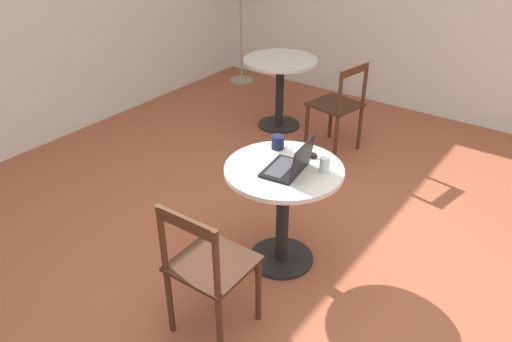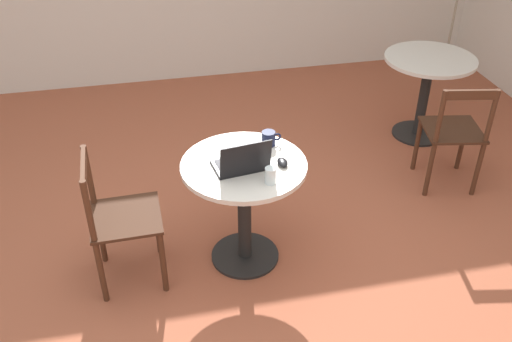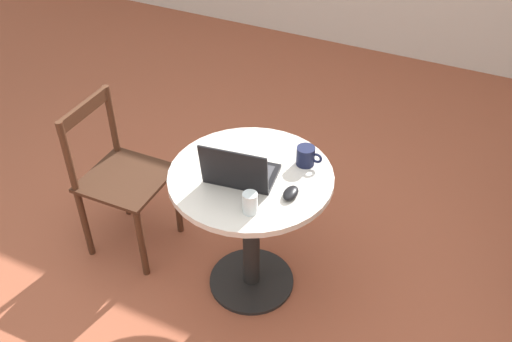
% 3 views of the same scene
% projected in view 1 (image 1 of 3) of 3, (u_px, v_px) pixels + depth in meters
% --- Properties ---
extents(ground_plane, '(16.00, 16.00, 0.00)m').
position_uv_depth(ground_plane, '(310.00, 288.00, 3.22)').
color(ground_plane, '#9E5138').
extents(cafe_table_near, '(0.75, 0.75, 0.73)m').
position_uv_depth(cafe_table_near, '(283.00, 193.00, 3.20)').
color(cafe_table_near, black).
rests_on(cafe_table_near, ground_plane).
extents(cafe_table_mid, '(0.75, 0.75, 0.73)m').
position_uv_depth(cafe_table_mid, '(280.00, 77.00, 5.10)').
color(cafe_table_mid, black).
rests_on(cafe_table_mid, ground_plane).
extents(chair_near_left, '(0.42, 0.42, 0.87)m').
position_uv_depth(chair_near_left, '(208.00, 269.00, 2.70)').
color(chair_near_left, '#472819').
rests_on(chair_near_left, ground_plane).
extents(chair_mid_front, '(0.48, 0.48, 0.87)m').
position_uv_depth(chair_mid_front, '(338.00, 107.00, 4.66)').
color(chair_mid_front, '#472819').
rests_on(chair_mid_front, ground_plane).
extents(laptop, '(0.33, 0.28, 0.22)m').
position_uv_depth(laptop, '(290.00, 165.00, 3.03)').
color(laptop, black).
rests_on(laptop, cafe_table_near).
extents(mouse, '(0.06, 0.10, 0.03)m').
position_uv_depth(mouse, '(310.00, 154.00, 3.22)').
color(mouse, black).
rests_on(mouse, cafe_table_near).
extents(mug, '(0.12, 0.08, 0.09)m').
position_uv_depth(mug, '(278.00, 142.00, 3.30)').
color(mug, '#141938').
rests_on(mug, cafe_table_near).
extents(drinking_glass, '(0.06, 0.06, 0.10)m').
position_uv_depth(drinking_glass, '(325.00, 164.00, 3.04)').
color(drinking_glass, silver).
rests_on(drinking_glass, cafe_table_near).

